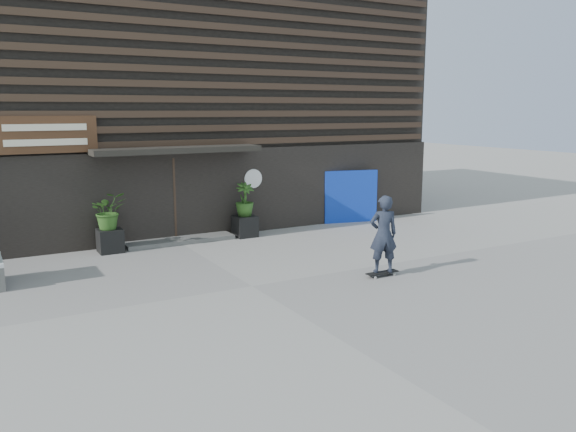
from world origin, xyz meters
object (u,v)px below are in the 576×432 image
planter_pot_right (245,226)px  blue_tarp (351,197)px  skateboarder (383,234)px  planter_pot_left (110,241)px

planter_pot_right → blue_tarp: bearing=4.4°
blue_tarp → planter_pot_right: bearing=-162.6°
skateboarder → blue_tarp: bearing=61.2°
blue_tarp → skateboarder: 6.21m
planter_pot_left → blue_tarp: 7.73m
planter_pot_left → skateboarder: (4.71, -5.14, 0.64)m
blue_tarp → planter_pot_left: bearing=-164.8°
planter_pot_left → planter_pot_right: size_ratio=1.00×
planter_pot_right → skateboarder: skateboarder is taller
blue_tarp → skateboarder: size_ratio=1.00×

